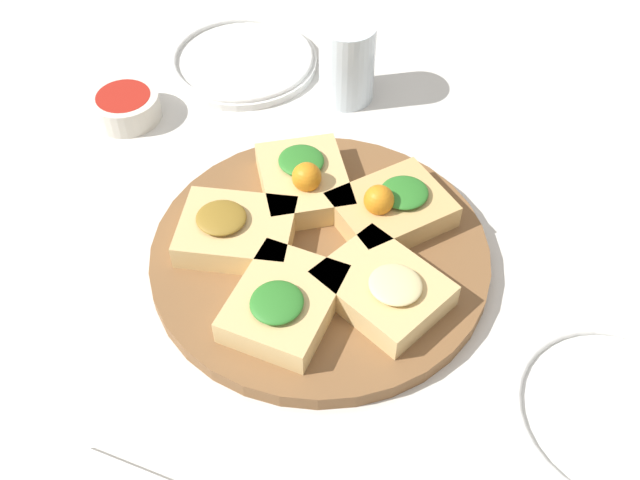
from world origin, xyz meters
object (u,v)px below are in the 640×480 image
plate_right (616,415)px  dipping_bowl (125,106)px  serving_board (320,255)px  plate_left (243,60)px  water_glass (347,62)px

plate_right → dipping_bowl: size_ratio=2.20×
serving_board → plate_left: serving_board is taller
serving_board → plate_right: 0.32m
plate_left → water_glass: bearing=-2.7°
serving_board → water_glass: 0.29m
water_glass → dipping_bowl: water_glass is taller
water_glass → dipping_bowl: size_ratio=1.21×
water_glass → dipping_bowl: bearing=-148.0°
serving_board → plate_left: (-0.24, 0.28, -0.00)m
plate_right → water_glass: water_glass is taller
serving_board → plate_right: (0.32, -0.07, -0.00)m
plate_right → water_glass: bearing=139.3°
plate_left → plate_right: bearing=-32.2°
water_glass → dipping_bowl: 0.29m
serving_board → plate_left: size_ratio=1.75×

